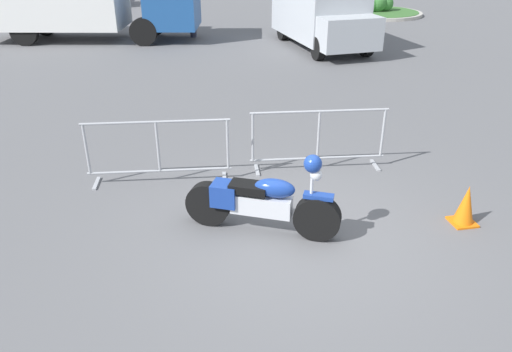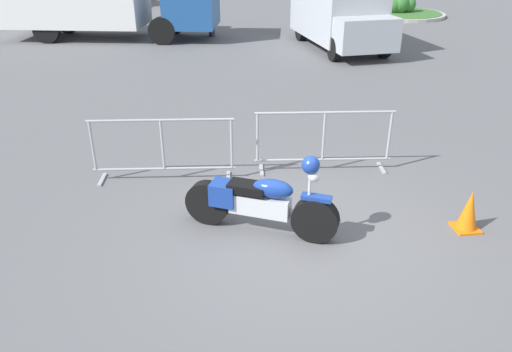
# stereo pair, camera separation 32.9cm
# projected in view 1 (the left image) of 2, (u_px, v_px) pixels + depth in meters

# --- Properties ---
(ground_plane) EXTENTS (120.00, 120.00, 0.00)m
(ground_plane) POSITION_uv_depth(u_px,v_px,m) (301.00, 236.00, 6.81)
(ground_plane) COLOR #5B5B5E
(motorcycle) EXTENTS (2.02, 1.09, 1.22)m
(motorcycle) POSITION_uv_depth(u_px,v_px,m) (262.00, 201.00, 6.73)
(motorcycle) COLOR black
(motorcycle) RESTS_ON ground
(crowd_barrier_near) EXTENTS (2.33, 0.65, 1.07)m
(crowd_barrier_near) POSITION_uv_depth(u_px,v_px,m) (158.00, 151.00, 8.02)
(crowd_barrier_near) COLOR #9EA0A5
(crowd_barrier_near) RESTS_ON ground
(crowd_barrier_far) EXTENTS (2.33, 0.65, 1.07)m
(crowd_barrier_far) POSITION_uv_depth(u_px,v_px,m) (318.00, 139.00, 8.47)
(crowd_barrier_far) COLOR #9EA0A5
(crowd_barrier_far) RESTS_ON ground
(delivery_van) EXTENTS (2.47, 5.18, 2.31)m
(delivery_van) POSITION_uv_depth(u_px,v_px,m) (321.00, 10.00, 17.09)
(delivery_van) COLOR #B2B7BC
(delivery_van) RESTS_ON ground
(pedestrian) EXTENTS (0.34, 0.34, 1.69)m
(pedestrian) POSITION_uv_depth(u_px,v_px,m) (192.00, 12.00, 18.72)
(pedestrian) COLOR #262838
(pedestrian) RESTS_ON ground
(planter_island) EXTENTS (4.22, 4.22, 1.02)m
(planter_island) POSITION_uv_depth(u_px,v_px,m) (377.00, 9.00, 23.97)
(planter_island) COLOR #ADA89E
(planter_island) RESTS_ON ground
(traffic_cone) EXTENTS (0.34, 0.34, 0.59)m
(traffic_cone) POSITION_uv_depth(u_px,v_px,m) (466.00, 205.00, 6.98)
(traffic_cone) COLOR orange
(traffic_cone) RESTS_ON ground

